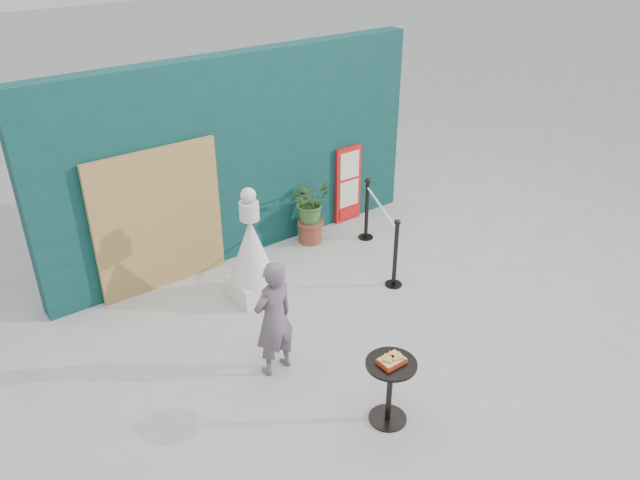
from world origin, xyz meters
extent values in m
plane|color=#ADAAA5|center=(0.00, 0.00, 0.00)|extent=(60.00, 60.00, 0.00)
cube|color=#0B3332|center=(0.00, 3.15, 1.50)|extent=(6.00, 0.30, 3.00)
cube|color=tan|center=(-1.40, 2.94, 1.00)|extent=(1.80, 0.08, 2.00)
imported|color=#62545E|center=(-1.18, 0.48, 0.71)|extent=(0.55, 0.39, 1.43)
cube|color=red|center=(1.90, 2.96, 0.65)|extent=(0.50, 0.06, 1.30)
cube|color=beige|center=(1.90, 2.92, 1.00)|extent=(0.38, 0.02, 0.45)
cube|color=beige|center=(1.90, 2.92, 0.50)|extent=(0.38, 0.02, 0.45)
cube|color=red|center=(1.90, 2.92, 0.15)|extent=(0.38, 0.02, 0.18)
cube|color=white|center=(-0.60, 1.90, 0.15)|extent=(0.55, 0.55, 0.30)
cone|color=white|center=(-0.60, 1.90, 0.74)|extent=(0.64, 0.64, 0.89)
cylinder|color=silver|center=(-0.60, 1.90, 1.31)|extent=(0.26, 0.26, 0.24)
sphere|color=silver|center=(-0.60, 1.90, 1.53)|extent=(0.20, 0.20, 0.20)
cylinder|color=black|center=(-0.69, -0.89, 0.01)|extent=(0.40, 0.40, 0.02)
cylinder|color=black|center=(-0.69, -0.89, 0.36)|extent=(0.06, 0.06, 0.72)
cylinder|color=black|center=(-0.69, -0.89, 0.73)|extent=(0.52, 0.52, 0.03)
cube|color=#AA2D12|center=(-0.69, -0.89, 0.78)|extent=(0.26, 0.19, 0.05)
cube|color=red|center=(-0.69, -0.89, 0.80)|extent=(0.24, 0.17, 0.00)
cube|color=#D7964E|center=(-0.73, -0.88, 0.82)|extent=(0.15, 0.14, 0.02)
cube|color=gold|center=(-0.64, -0.91, 0.82)|extent=(0.13, 0.13, 0.02)
cone|color=yellow|center=(-0.67, -0.84, 0.83)|extent=(0.06, 0.06, 0.06)
cylinder|color=brown|center=(0.96, 2.73, 0.16)|extent=(0.37, 0.37, 0.31)
cylinder|color=brown|center=(0.96, 2.73, 0.34)|extent=(0.42, 0.42, 0.05)
imported|color=#385F28|center=(0.96, 2.73, 0.71)|extent=(0.62, 0.54, 0.69)
cylinder|color=black|center=(1.13, 0.98, 0.01)|extent=(0.24, 0.24, 0.02)
cylinder|color=black|center=(1.13, 0.98, 0.48)|extent=(0.06, 0.06, 0.96)
sphere|color=black|center=(1.13, 0.98, 0.99)|extent=(0.09, 0.09, 0.09)
cylinder|color=black|center=(1.73, 2.28, 0.01)|extent=(0.24, 0.24, 0.02)
cylinder|color=black|center=(1.73, 2.28, 0.48)|extent=(0.06, 0.06, 0.96)
sphere|color=black|center=(1.73, 2.28, 0.99)|extent=(0.09, 0.09, 0.09)
cylinder|color=white|center=(1.43, 1.63, 0.88)|extent=(0.63, 1.31, 0.03)
camera|label=1|loc=(-4.16, -4.32, 4.79)|focal=35.00mm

